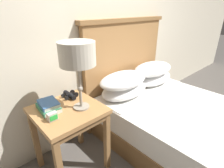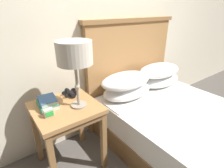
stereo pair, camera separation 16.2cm
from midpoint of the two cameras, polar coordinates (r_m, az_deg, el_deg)
wall_back at (r=1.90m, az=-1.70°, el=21.17°), size 8.00×0.06×2.60m
nightstand at (r=1.54m, az=-11.74°, el=-10.10°), size 0.52×0.52×0.63m
bed at (r=1.97m, az=24.25°, el=-11.96°), size 1.31×1.93×1.28m
table_lamp at (r=1.31m, az=-8.69°, el=9.45°), size 0.27×0.27×0.54m
book_on_nightstand at (r=1.52m, az=-17.55°, el=-6.37°), size 0.16×0.22×0.04m
book_stacked_on_top at (r=1.51m, az=-17.52°, el=-5.11°), size 0.15×0.20×0.03m
binoculars_pair at (r=1.65m, az=-10.81°, el=-2.95°), size 0.14×0.16×0.05m
alarm_clock at (r=1.38m, az=-16.85°, el=-9.06°), size 0.07×0.05×0.06m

